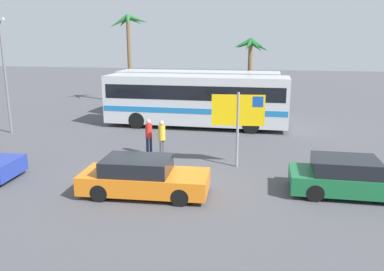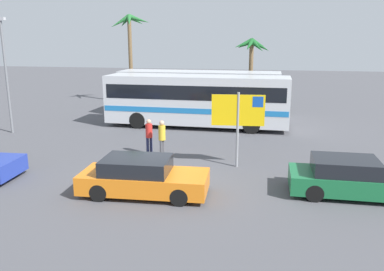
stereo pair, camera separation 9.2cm
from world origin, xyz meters
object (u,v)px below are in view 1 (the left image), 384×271
at_px(ferry_sign, 239,113).
at_px(pedestrian_near_sign, 149,134).
at_px(bus_rear_coach, 198,91).
at_px(pedestrian_by_bus, 162,136).
at_px(car_green, 350,178).
at_px(car_orange, 143,177).
at_px(bus_front_coach, 196,98).

distance_m(ferry_sign, pedestrian_near_sign, 4.61).
distance_m(bus_rear_coach, pedestrian_by_bus, 10.33).
xyz_separation_m(car_green, car_orange, (-7.08, -1.37, 0.00)).
bearing_deg(bus_rear_coach, car_orange, -87.05).
xyz_separation_m(bus_rear_coach, ferry_sign, (3.75, -10.91, 0.54)).
height_order(bus_front_coach, pedestrian_by_bus, bus_front_coach).
xyz_separation_m(ferry_sign, pedestrian_near_sign, (-4.28, 1.05, -1.33)).
distance_m(bus_rear_coach, car_orange, 14.76).
distance_m(bus_front_coach, ferry_sign, 8.19).
bearing_deg(car_green, pedestrian_near_sign, 156.60).
xyz_separation_m(bus_front_coach, pedestrian_near_sign, (-1.03, -6.45, -0.79)).
relative_size(bus_rear_coach, car_green, 2.65).
xyz_separation_m(car_orange, pedestrian_near_sign, (-1.29, 4.84, 0.36)).
bearing_deg(car_green, car_orange, -169.93).
bearing_deg(ferry_sign, bus_rear_coach, 103.03).
xyz_separation_m(ferry_sign, car_orange, (-3.00, -3.79, -1.69)).
height_order(bus_front_coach, pedestrian_near_sign, bus_front_coach).
distance_m(pedestrian_near_sign, pedestrian_by_bus, 0.88).
relative_size(car_green, pedestrian_by_bus, 2.40).
distance_m(car_orange, pedestrian_by_bus, 4.45).
bearing_deg(bus_front_coach, pedestrian_near_sign, -99.11).
xyz_separation_m(bus_front_coach, pedestrian_by_bus, (-0.28, -6.89, -0.74)).
xyz_separation_m(ferry_sign, pedestrian_by_bus, (-3.53, 0.61, -1.29)).
relative_size(bus_rear_coach, car_orange, 2.47).
height_order(car_green, pedestrian_near_sign, pedestrian_near_sign).
bearing_deg(pedestrian_by_bus, car_orange, -67.98).
distance_m(bus_rear_coach, car_green, 15.50).
bearing_deg(bus_front_coach, ferry_sign, -66.57).
height_order(ferry_sign, pedestrian_near_sign, ferry_sign).
bearing_deg(bus_rear_coach, bus_front_coach, -81.56).
distance_m(car_green, pedestrian_near_sign, 9.06).
height_order(car_orange, pedestrian_near_sign, pedestrian_near_sign).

